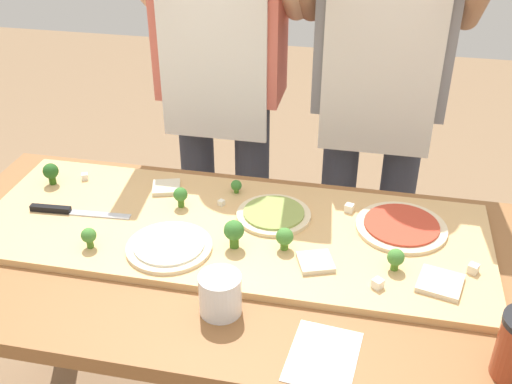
% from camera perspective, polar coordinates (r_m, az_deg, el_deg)
% --- Properties ---
extents(prep_table, '(1.60, 0.77, 0.77)m').
position_cam_1_polar(prep_table, '(1.56, -1.32, -9.12)').
color(prep_table, brown).
rests_on(prep_table, ground).
extents(cutting_board, '(1.30, 0.48, 0.02)m').
position_cam_1_polar(cutting_board, '(1.57, -2.38, -3.57)').
color(cutting_board, tan).
rests_on(cutting_board, prep_table).
extents(chefs_knife, '(0.27, 0.04, 0.02)m').
position_cam_1_polar(chefs_knife, '(1.69, -17.32, -1.67)').
color(chefs_knife, '#B7BABF').
rests_on(chefs_knife, cutting_board).
extents(pizza_whole_tomato_red, '(0.23, 0.23, 0.02)m').
position_cam_1_polar(pizza_whole_tomato_red, '(1.59, 13.41, -3.14)').
color(pizza_whole_tomato_red, beige).
rests_on(pizza_whole_tomato_red, cutting_board).
extents(pizza_whole_pesto_green, '(0.20, 0.20, 0.02)m').
position_cam_1_polar(pizza_whole_pesto_green, '(1.60, 1.67, -2.09)').
color(pizza_whole_pesto_green, beige).
rests_on(pizza_whole_pesto_green, cutting_board).
extents(pizza_whole_white_garlic, '(0.21, 0.21, 0.02)m').
position_cam_1_polar(pizza_whole_white_garlic, '(1.50, -8.11, -5.03)').
color(pizza_whole_white_garlic, beige).
rests_on(pizza_whole_white_garlic, cutting_board).
extents(pizza_slice_near_right, '(0.10, 0.10, 0.01)m').
position_cam_1_polar(pizza_slice_near_right, '(1.73, -8.37, 0.43)').
color(pizza_slice_near_right, beige).
rests_on(pizza_slice_near_right, cutting_board).
extents(pizza_slice_far_left, '(0.11, 0.11, 0.01)m').
position_cam_1_polar(pizza_slice_far_left, '(1.43, 16.82, -8.14)').
color(pizza_slice_far_left, beige).
rests_on(pizza_slice_far_left, cutting_board).
extents(pizza_slice_near_left, '(0.10, 0.10, 0.01)m').
position_cam_1_polar(pizza_slice_near_left, '(1.44, 5.58, -6.52)').
color(pizza_slice_near_left, beige).
rests_on(pizza_slice_near_left, cutting_board).
extents(broccoli_floret_center_right, '(0.05, 0.05, 0.07)m').
position_cam_1_polar(broccoli_floret_center_right, '(1.47, -2.07, -3.70)').
color(broccoli_floret_center_right, '#3F7220').
rests_on(broccoli_floret_center_right, cutting_board).
extents(broccoli_floret_center_left, '(0.04, 0.04, 0.05)m').
position_cam_1_polar(broccoli_floret_center_left, '(1.44, 12.91, -6.07)').
color(broccoli_floret_center_left, '#487A23').
rests_on(broccoli_floret_center_left, cutting_board).
extents(broccoli_floret_back_mid, '(0.04, 0.04, 0.06)m').
position_cam_1_polar(broccoli_floret_back_mid, '(1.82, -18.61, 1.79)').
color(broccoli_floret_back_mid, '#2C5915').
rests_on(broccoli_floret_back_mid, cutting_board).
extents(broccoli_floret_back_left, '(0.04, 0.04, 0.06)m').
position_cam_1_polar(broccoli_floret_back_left, '(1.63, -7.06, -0.31)').
color(broccoli_floret_back_left, '#3F7220').
rests_on(broccoli_floret_back_left, cutting_board).
extents(broccoli_floret_front_mid, '(0.04, 0.04, 0.06)m').
position_cam_1_polar(broccoli_floret_front_mid, '(1.47, 2.69, -4.24)').
color(broccoli_floret_front_mid, '#487A23').
rests_on(broccoli_floret_front_mid, cutting_board).
extents(broccoli_floret_back_right, '(0.04, 0.04, 0.05)m').
position_cam_1_polar(broccoli_floret_back_right, '(1.53, -15.34, -4.00)').
color(broccoli_floret_back_right, '#487A23').
rests_on(broccoli_floret_back_right, cutting_board).
extents(broccoli_floret_front_right, '(0.03, 0.03, 0.04)m').
position_cam_1_polar(broccoli_floret_front_right, '(1.69, -1.85, 0.59)').
color(broccoli_floret_front_right, '#3F7220').
rests_on(broccoli_floret_front_right, cutting_board).
extents(cheese_crumble_a, '(0.02, 0.02, 0.02)m').
position_cam_1_polar(cheese_crumble_a, '(1.64, -3.25, -1.01)').
color(cheese_crumble_a, white).
rests_on(cheese_crumble_a, cutting_board).
extents(cheese_crumble_b, '(0.03, 0.03, 0.02)m').
position_cam_1_polar(cheese_crumble_b, '(1.49, 19.63, -6.75)').
color(cheese_crumble_b, silver).
rests_on(cheese_crumble_b, cutting_board).
extents(cheese_crumble_c, '(0.03, 0.03, 0.02)m').
position_cam_1_polar(cheese_crumble_c, '(1.63, 8.70, -1.48)').
color(cheese_crumble_c, white).
rests_on(cheese_crumble_c, cutting_board).
extents(cheese_crumble_d, '(0.02, 0.02, 0.02)m').
position_cam_1_polar(cheese_crumble_d, '(1.83, -15.69, 1.40)').
color(cheese_crumble_d, white).
rests_on(cheese_crumble_d, cutting_board).
extents(cheese_crumble_e, '(0.03, 0.03, 0.02)m').
position_cam_1_polar(cheese_crumble_e, '(1.39, 11.29, -8.38)').
color(cheese_crumble_e, white).
rests_on(cheese_crumble_e, cutting_board).
extents(flour_cup, '(0.09, 0.09, 0.09)m').
position_cam_1_polar(flour_cup, '(1.32, -3.50, -9.65)').
color(flour_cup, white).
rests_on(flour_cup, prep_table).
extents(recipe_note, '(0.15, 0.19, 0.00)m').
position_cam_1_polar(recipe_note, '(1.26, 6.28, -14.99)').
color(recipe_note, white).
rests_on(recipe_note, prep_table).
extents(cook_left, '(0.54, 0.39, 1.67)m').
position_cam_1_polar(cook_left, '(2.01, -3.30, 11.64)').
color(cook_left, '#333847').
rests_on(cook_left, ground).
extents(cook_right, '(0.54, 0.39, 1.67)m').
position_cam_1_polar(cook_right, '(1.95, 11.50, 10.40)').
color(cook_right, '#333847').
rests_on(cook_right, ground).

